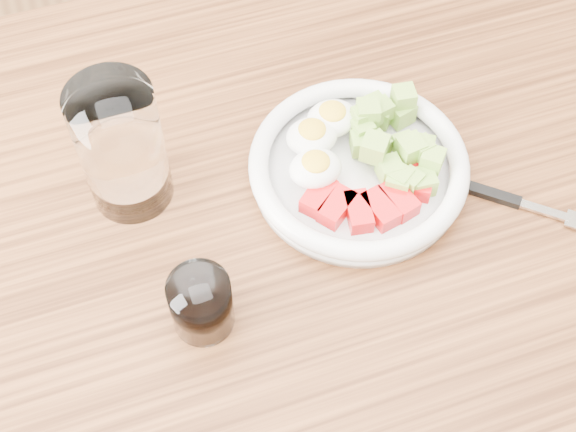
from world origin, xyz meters
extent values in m
cube|color=brown|center=(0.65, 0.35, 0.36)|extent=(0.07, 0.07, 0.73)
cube|color=brown|center=(0.00, 0.00, 0.75)|extent=(1.50, 0.90, 0.04)
cylinder|color=white|center=(0.09, 0.05, 0.78)|extent=(0.24, 0.24, 0.01)
torus|color=white|center=(0.09, 0.05, 0.80)|extent=(0.25, 0.25, 0.02)
cube|color=red|center=(0.03, 0.03, 0.79)|extent=(0.05, 0.05, 0.02)
cube|color=red|center=(0.05, 0.01, 0.79)|extent=(0.05, 0.05, 0.02)
cube|color=red|center=(0.07, -0.01, 0.79)|extent=(0.03, 0.05, 0.02)
cube|color=red|center=(0.09, -0.01, 0.79)|extent=(0.03, 0.05, 0.02)
cube|color=red|center=(0.11, -0.01, 0.79)|extent=(0.04, 0.05, 0.02)
cube|color=red|center=(0.13, 0.01, 0.79)|extent=(0.05, 0.05, 0.02)
cube|color=red|center=(0.15, 0.03, 0.79)|extent=(0.05, 0.03, 0.02)
ellipsoid|color=white|center=(0.05, 0.10, 0.81)|extent=(0.06, 0.05, 0.03)
ellipsoid|color=yellow|center=(0.05, 0.10, 0.82)|extent=(0.03, 0.03, 0.01)
ellipsoid|color=white|center=(0.08, 0.12, 0.81)|extent=(0.06, 0.05, 0.03)
ellipsoid|color=yellow|center=(0.08, 0.12, 0.82)|extent=(0.03, 0.03, 0.01)
ellipsoid|color=white|center=(0.04, 0.05, 0.81)|extent=(0.06, 0.05, 0.03)
ellipsoid|color=yellow|center=(0.04, 0.05, 0.82)|extent=(0.03, 0.03, 0.01)
cube|color=#95BD48|center=(0.14, 0.04, 0.82)|extent=(0.03, 0.03, 0.03)
cube|color=#95BD48|center=(0.12, 0.01, 0.80)|extent=(0.04, 0.04, 0.03)
cube|color=#95BD48|center=(0.13, 0.01, 0.80)|extent=(0.03, 0.03, 0.02)
cube|color=#95BD48|center=(0.12, 0.10, 0.82)|extent=(0.03, 0.03, 0.03)
cube|color=#95BD48|center=(0.14, 0.11, 0.80)|extent=(0.04, 0.04, 0.03)
cube|color=#95BD48|center=(0.16, 0.04, 0.81)|extent=(0.03, 0.03, 0.02)
cube|color=#95BD48|center=(0.16, 0.10, 0.80)|extent=(0.03, 0.03, 0.03)
cube|color=#95BD48|center=(0.11, 0.10, 0.82)|extent=(0.02, 0.02, 0.02)
cube|color=#95BD48|center=(0.16, 0.04, 0.82)|extent=(0.02, 0.02, 0.02)
cube|color=#95BD48|center=(0.14, 0.05, 0.81)|extent=(0.02, 0.02, 0.02)
cube|color=#95BD48|center=(0.13, 0.11, 0.81)|extent=(0.03, 0.03, 0.02)
cube|color=#95BD48|center=(0.11, 0.10, 0.80)|extent=(0.02, 0.02, 0.02)
cube|color=#95BD48|center=(0.16, 0.02, 0.81)|extent=(0.03, 0.03, 0.02)
cube|color=#95BD48|center=(0.10, 0.08, 0.80)|extent=(0.03, 0.03, 0.02)
cube|color=#95BD48|center=(0.12, 0.02, 0.80)|extent=(0.03, 0.03, 0.02)
cube|color=#95BD48|center=(0.16, 0.11, 0.82)|extent=(0.03, 0.03, 0.02)
cube|color=#95BD48|center=(0.11, 0.09, 0.81)|extent=(0.02, 0.02, 0.02)
cube|color=#95BD48|center=(0.12, 0.03, 0.80)|extent=(0.02, 0.02, 0.02)
cube|color=#95BD48|center=(0.11, 0.05, 0.82)|extent=(0.04, 0.04, 0.03)
cube|color=#95BD48|center=(0.15, 0.01, 0.80)|extent=(0.03, 0.03, 0.03)
cube|color=#95BD48|center=(0.14, 0.11, 0.81)|extent=(0.03, 0.03, 0.02)
cube|color=#95BD48|center=(0.12, 0.06, 0.80)|extent=(0.03, 0.03, 0.02)
cube|color=black|center=(0.21, -0.01, 0.77)|extent=(0.08, 0.07, 0.01)
cube|color=silver|center=(0.27, -0.06, 0.77)|extent=(0.05, 0.04, 0.00)
cube|color=silver|center=(0.29, -0.08, 0.77)|extent=(0.03, 0.03, 0.00)
cylinder|color=white|center=(-0.16, 0.12, 0.85)|extent=(0.09, 0.09, 0.16)
cylinder|color=white|center=(-0.13, -0.06, 0.81)|extent=(0.06, 0.06, 0.07)
cylinder|color=black|center=(-0.13, -0.06, 0.80)|extent=(0.06, 0.06, 0.06)
camera|label=1|loc=(-0.16, -0.43, 1.52)|focal=50.00mm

